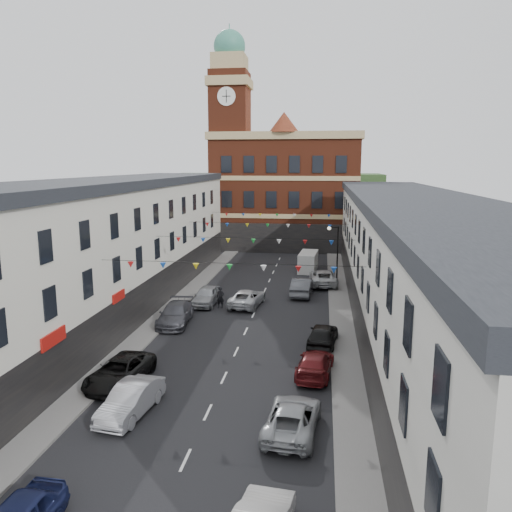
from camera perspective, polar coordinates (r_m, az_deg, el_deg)
The scene contains 21 objects.
ground at distance 36.31m, azimuth -1.19°, elevation -8.60°, with size 160.00×160.00×0.00m, color black.
pavement_left at distance 39.71m, azimuth -10.70°, elevation -6.98°, with size 1.80×64.00×0.15m, color #605E5B.
pavement_right at distance 37.82m, azimuth 9.77°, elevation -7.84°, with size 1.80×64.00×0.15m, color #605E5B.
terrace_left at distance 39.40m, azimuth -18.17°, elevation 0.43°, with size 8.40×56.00×10.70m.
terrace_right at distance 36.18m, azimuth 17.81°, elevation -1.21°, with size 8.40×56.00×9.70m.
civic_building at distance 72.13m, azimuth 3.46°, elevation 7.52°, with size 20.60×13.30×18.50m.
clock_tower at distance 70.14m, azimuth -2.95°, elevation 12.99°, with size 5.60×5.60×30.00m.
distant_hill at distance 96.59m, azimuth 2.12°, elevation 6.42°, with size 40.00×14.00×10.00m, color #2C4E24.
street_lamp at distance 48.57m, azimuth 9.02°, elevation 0.92°, with size 1.10×0.36×6.00m.
car_left_b at distance 25.56m, azimuth -14.11°, elevation -15.67°, with size 1.57×4.51×1.49m, color #B9B9C1.
car_left_c at distance 28.97m, azimuth -15.29°, elevation -12.60°, with size 2.32×5.03×1.40m, color black.
car_left_d at distance 38.17m, azimuth -9.20°, elevation -6.56°, with size 2.15×5.29×1.54m, color #404148.
car_left_e at distance 42.97m, azimuth -5.66°, elevation -4.52°, with size 1.84×4.56×1.56m, color gray.
car_right_b at distance 23.56m, azimuth 4.18°, elevation -17.94°, with size 2.24×4.85×1.35m, color #979A9E.
car_right_c at distance 29.23m, azimuth 6.75°, elevation -12.14°, with size 1.87×4.60×1.33m, color maroon.
car_right_d at distance 33.64m, azimuth 7.64°, elevation -8.91°, with size 1.78×4.42×1.51m, color black.
car_right_e at distance 45.85m, azimuth 5.31°, elevation -3.50°, with size 1.73×4.97×1.64m, color #4B4D53.
car_right_f at distance 49.89m, azimuth 7.69°, elevation -2.44°, with size 2.60×5.64×1.57m, color #AAADAF.
moving_car at distance 42.40m, azimuth -1.03°, elevation -4.79°, with size 2.32×5.03×1.40m, color silver.
white_van at distance 56.29m, azimuth 5.98°, elevation -0.64°, with size 1.82×4.74×2.10m, color silver.
pedestrian at distance 41.82m, azimuth -4.09°, elevation -4.74°, with size 0.66×0.43×1.80m, color black.
Camera 1 is at (5.31, -33.89, 11.89)m, focal length 35.00 mm.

